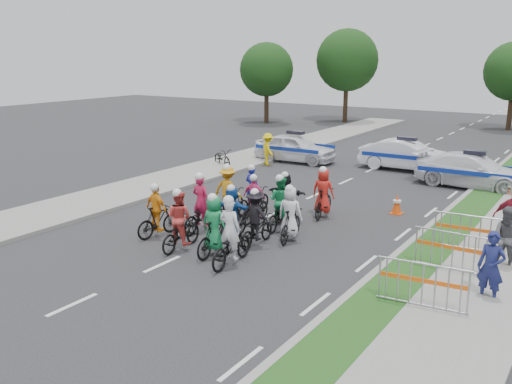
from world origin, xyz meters
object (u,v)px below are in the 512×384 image
Objects in this scene: rider_2 at (180,227)px; rider_8 at (281,209)px; rider_0 at (231,242)px; police_car_1 at (406,155)px; rider_7 at (290,219)px; spectator_1 at (508,239)px; rider_10 at (228,196)px; barrier_1 at (453,253)px; rider_12 at (253,197)px; rider_13 at (323,197)px; rider_1 at (215,231)px; rider_6 at (202,212)px; tree_0 at (267,70)px; marshal_hiviz at (268,149)px; cone_1 at (511,189)px; rider_3 at (157,216)px; barrier_2 at (470,234)px; spectator_0 at (491,267)px; tree_3 at (347,60)px; rider_4 at (256,223)px; police_car_2 at (474,171)px; rider_5 at (233,216)px; cone_0 at (397,204)px; rider_9 at (255,204)px; police_car_0 at (295,148)px; barrier_0 at (422,287)px; parked_bike at (222,157)px; rider_11 at (286,200)px.

rider_8 is at bearing -119.02° from rider_2.
rider_0 reaches higher than police_car_1.
rider_7 is 1.02× the size of spectator_1.
barrier_1 is at bearing 167.82° from rider_10.
rider_12 is 0.99× the size of rider_13.
rider_1 is 2.33m from rider_6.
barrier_1 is 32.29m from tree_0.
marshal_hiviz is at bearing -66.51° from rider_0.
police_car_1 reaches higher than cone_1.
rider_6 is at bearing -115.42° from rider_3.
rider_1 is at bearing 116.69° from rider_10.
spectator_1 reaches higher than barrier_2.
cone_1 is at bearing 103.73° from spectator_0.
tree_3 is (-10.63, 25.61, 4.19)m from rider_13.
police_car_2 is at bearing -109.60° from rider_4.
rider_5 reaches higher than police_car_1.
rider_0 is 14.84m from police_car_1.
police_car_1 is 6.72m from marshal_hiviz.
rider_12 is at bearing -149.09° from cone_0.
rider_9 is 0.26× the size of tree_0.
barrier_1 is at bearing -179.62° from rider_5.
rider_12 is 0.24× the size of tree_3.
rider_9 reaches higher than cone_1.
police_car_0 is at bearing -53.12° from tree_0.
barrier_0 is (8.41, -0.79, -0.10)m from rider_3.
rider_7 is at bearing -138.98° from rider_2.
rider_0 is at bearing -161.65° from spectator_0.
tree_0 is (-15.56, 27.01, 3.55)m from rider_0.
rider_2 reaches higher than police_car_0.
rider_7 is 0.97× the size of rider_13.
tree_3 is at bearing -78.28° from rider_7.
rider_3 is at bearing -64.92° from tree_0.
rider_4 is at bearing -113.14° from cone_0.
rider_6 is 0.30× the size of tree_0.
rider_3 is 13.90m from cone_1.
rider_0 reaches higher than spectator_0.
rider_10 is 0.29× the size of tree_0.
rider_6 is at bearing -62.45° from tree_0.
rider_13 is 6.49m from spectator_1.
rider_4 reaches higher than cone_1.
police_car_1 is at bearing -57.26° from tree_3.
rider_4 reaches higher than police_car_0.
parked_bike is at bearing -56.53° from rider_1.
barrier_0 is 11.94m from cone_1.
rider_11 is (-0.05, 4.04, 0.02)m from rider_1.
police_car_1 is at bearing -95.15° from rider_12.
barrier_1 is at bearing -138.94° from police_car_0.
marshal_hiviz is at bearing -59.32° from rider_11.
rider_9 is 11.33m from police_car_1.
barrier_1 is (5.30, -12.35, -0.16)m from police_car_1.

